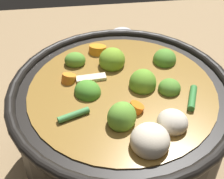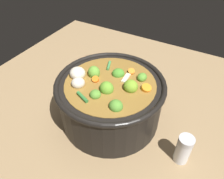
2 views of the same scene
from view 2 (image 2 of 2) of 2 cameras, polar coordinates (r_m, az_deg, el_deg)
ground_plane at (r=0.72m, az=-0.39°, el=-7.17°), size 1.10×1.10×0.00m
cooking_pot at (r=0.66m, az=-0.45°, el=-2.65°), size 0.32×0.32×0.17m
wooden_spoon at (r=0.93m, az=-0.98°, el=6.35°), size 0.20×0.20×0.02m
salt_shaker at (r=0.62m, az=18.07°, el=-14.53°), size 0.04×0.04×0.09m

